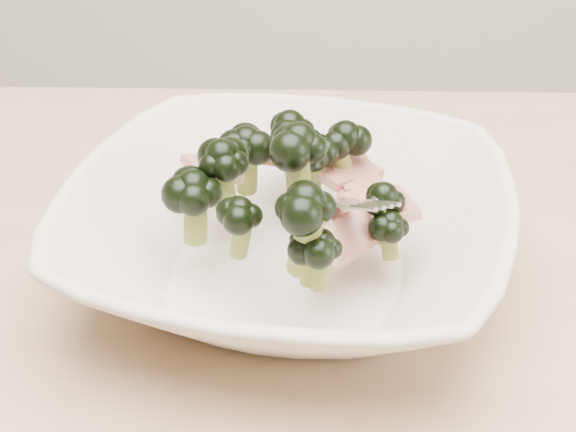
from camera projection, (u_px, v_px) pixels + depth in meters
name	position (u px, v px, depth m)	size (l,w,h in m)	color
broccoli_dish	(288.00, 226.00, 0.56)	(0.36, 0.36, 0.13)	beige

